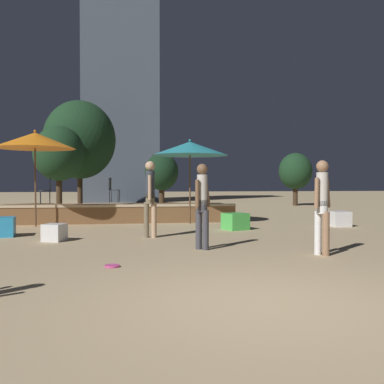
{
  "coord_description": "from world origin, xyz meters",
  "views": [
    {
      "loc": [
        -1.56,
        -4.53,
        1.35
      ],
      "look_at": [
        0.0,
        5.37,
        1.13
      ],
      "focal_mm": 40.0,
      "sensor_mm": 36.0,
      "label": 1
    }
  ],
  "objects_px": {
    "person_2": "(322,203)",
    "background_tree_0": "(59,154)",
    "cube_seat_2": "(339,219)",
    "background_tree_4": "(80,140)",
    "patio_umbrella_1": "(35,141)",
    "person_3": "(150,195)",
    "bistro_chair_1": "(48,188)",
    "cube_seat_0": "(54,232)",
    "background_tree_1": "(162,172)",
    "background_tree_2": "(295,171)",
    "frisbee_disc": "(112,266)",
    "person_1": "(202,203)",
    "cube_seat_1": "(1,227)",
    "patio_umbrella_0": "(190,149)",
    "cube_seat_3": "(235,221)",
    "bistro_chair_0": "(112,187)"
  },
  "relations": [
    {
      "from": "person_2",
      "to": "background_tree_0",
      "type": "bearing_deg",
      "value": 175.36
    },
    {
      "from": "person_3",
      "to": "bistro_chair_0",
      "type": "bearing_deg",
      "value": 108.13
    },
    {
      "from": "patio_umbrella_0",
      "to": "background_tree_0",
      "type": "height_order",
      "value": "background_tree_0"
    },
    {
      "from": "cube_seat_0",
      "to": "person_3",
      "type": "distance_m",
      "value": 2.4
    },
    {
      "from": "patio_umbrella_1",
      "to": "background_tree_2",
      "type": "distance_m",
      "value": 16.3
    },
    {
      "from": "cube_seat_1",
      "to": "background_tree_2",
      "type": "bearing_deg",
      "value": 44.23
    },
    {
      "from": "cube_seat_2",
      "to": "background_tree_0",
      "type": "bearing_deg",
      "value": 136.57
    },
    {
      "from": "person_3",
      "to": "background_tree_1",
      "type": "height_order",
      "value": "background_tree_1"
    },
    {
      "from": "background_tree_2",
      "to": "bistro_chair_0",
      "type": "bearing_deg",
      "value": -141.36
    },
    {
      "from": "patio_umbrella_0",
      "to": "cube_seat_2",
      "type": "xyz_separation_m",
      "value": [
        4.41,
        -1.61,
        -2.23
      ]
    },
    {
      "from": "frisbee_disc",
      "to": "background_tree_0",
      "type": "relative_size",
      "value": 0.06
    },
    {
      "from": "cube_seat_3",
      "to": "cube_seat_0",
      "type": "bearing_deg",
      "value": -160.44
    },
    {
      "from": "bistro_chair_0",
      "to": "background_tree_4",
      "type": "bearing_deg",
      "value": 23.3
    },
    {
      "from": "cube_seat_3",
      "to": "background_tree_0",
      "type": "relative_size",
      "value": 0.19
    },
    {
      "from": "bistro_chair_0",
      "to": "background_tree_4",
      "type": "distance_m",
      "value": 9.13
    },
    {
      "from": "background_tree_1",
      "to": "background_tree_2",
      "type": "distance_m",
      "value": 8.47
    },
    {
      "from": "patio_umbrella_0",
      "to": "bistro_chair_0",
      "type": "height_order",
      "value": "patio_umbrella_0"
    },
    {
      "from": "cube_seat_3",
      "to": "person_2",
      "type": "distance_m",
      "value": 4.54
    },
    {
      "from": "patio_umbrella_0",
      "to": "patio_umbrella_1",
      "type": "relative_size",
      "value": 0.94
    },
    {
      "from": "patio_umbrella_1",
      "to": "background_tree_0",
      "type": "bearing_deg",
      "value": 93.16
    },
    {
      "from": "cube_seat_1",
      "to": "background_tree_0",
      "type": "relative_size",
      "value": 0.17
    },
    {
      "from": "patio_umbrella_0",
      "to": "bistro_chair_0",
      "type": "relative_size",
      "value": 3.09
    },
    {
      "from": "person_3",
      "to": "bistro_chair_1",
      "type": "relative_size",
      "value": 2.09
    },
    {
      "from": "patio_umbrella_0",
      "to": "background_tree_1",
      "type": "distance_m",
      "value": 7.66
    },
    {
      "from": "cube_seat_3",
      "to": "background_tree_1",
      "type": "xyz_separation_m",
      "value": [
        -1.29,
        9.62,
        1.64
      ]
    },
    {
      "from": "cube_seat_1",
      "to": "background_tree_4",
      "type": "bearing_deg",
      "value": 87.22
    },
    {
      "from": "cube_seat_0",
      "to": "bistro_chair_0",
      "type": "xyz_separation_m",
      "value": [
        1.16,
        5.41,
        0.98
      ]
    },
    {
      "from": "bistro_chair_1",
      "to": "background_tree_0",
      "type": "bearing_deg",
      "value": 177.24
    },
    {
      "from": "person_1",
      "to": "person_2",
      "type": "relative_size",
      "value": 0.98
    },
    {
      "from": "cube_seat_1",
      "to": "frisbee_disc",
      "type": "bearing_deg",
      "value": -56.83
    },
    {
      "from": "cube_seat_0",
      "to": "cube_seat_2",
      "type": "distance_m",
      "value": 8.39
    },
    {
      "from": "background_tree_0",
      "to": "background_tree_1",
      "type": "height_order",
      "value": "background_tree_0"
    },
    {
      "from": "cube_seat_3",
      "to": "background_tree_1",
      "type": "height_order",
      "value": "background_tree_1"
    },
    {
      "from": "bistro_chair_1",
      "to": "person_2",
      "type": "bearing_deg",
      "value": 31.27
    },
    {
      "from": "frisbee_disc",
      "to": "cube_seat_1",
      "type": "bearing_deg",
      "value": 123.17
    },
    {
      "from": "bistro_chair_1",
      "to": "background_tree_4",
      "type": "distance_m",
      "value": 9.43
    },
    {
      "from": "cube_seat_0",
      "to": "cube_seat_3",
      "type": "relative_size",
      "value": 0.74
    },
    {
      "from": "cube_seat_0",
      "to": "cube_seat_2",
      "type": "xyz_separation_m",
      "value": [
        8.13,
        2.06,
        0.04
      ]
    },
    {
      "from": "background_tree_0",
      "to": "background_tree_2",
      "type": "relative_size",
      "value": 1.32
    },
    {
      "from": "cube_seat_3",
      "to": "person_1",
      "type": "bearing_deg",
      "value": -114.87
    },
    {
      "from": "cube_seat_1",
      "to": "cube_seat_2",
      "type": "distance_m",
      "value": 9.63
    },
    {
      "from": "background_tree_1",
      "to": "person_1",
      "type": "bearing_deg",
      "value": -91.35
    },
    {
      "from": "frisbee_disc",
      "to": "bistro_chair_1",
      "type": "bearing_deg",
      "value": 106.18
    },
    {
      "from": "person_3",
      "to": "cube_seat_3",
      "type": "bearing_deg",
      "value": 35.42
    },
    {
      "from": "background_tree_0",
      "to": "frisbee_disc",
      "type": "bearing_deg",
      "value": -78.59
    },
    {
      "from": "cube_seat_2",
      "to": "background_tree_4",
      "type": "height_order",
      "value": "background_tree_4"
    },
    {
      "from": "background_tree_0",
      "to": "cube_seat_0",
      "type": "bearing_deg",
      "value": -82.25
    },
    {
      "from": "patio_umbrella_0",
      "to": "background_tree_4",
      "type": "bearing_deg",
      "value": 113.84
    },
    {
      "from": "background_tree_2",
      "to": "background_tree_4",
      "type": "relative_size",
      "value": 0.53
    },
    {
      "from": "cube_seat_0",
      "to": "person_2",
      "type": "xyz_separation_m",
      "value": [
        5.22,
        -2.77,
        0.77
      ]
    }
  ]
}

